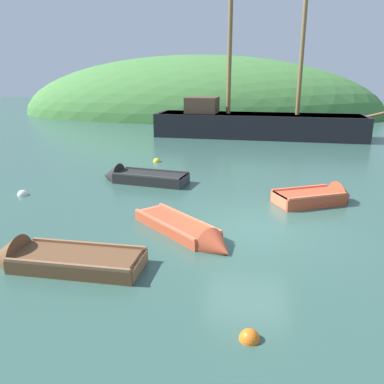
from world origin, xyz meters
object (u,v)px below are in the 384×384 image
object	(u,v)px
rowboat_outer_right	(319,198)
sailing_ship	(256,129)
buoy_orange	(249,339)
rowboat_near_dock	(189,234)
buoy_white	(23,195)
buoy_yellow	(157,162)
rowboat_far	(138,178)
rowboat_portside	(53,261)

from	to	relation	value
rowboat_outer_right	sailing_ship	bearing A→B (deg)	72.56
buoy_orange	rowboat_near_dock	bearing A→B (deg)	112.89
buoy_white	buoy_yellow	size ratio (longest dim) A/B	1.03
buoy_orange	rowboat_outer_right	bearing A→B (deg)	74.12
sailing_ship	rowboat_far	world-z (taller)	sailing_ship
rowboat_far	buoy_yellow	xyz separation A→B (m)	(-0.18, 3.89, -0.14)
rowboat_portside	rowboat_far	size ratio (longest dim) A/B	0.98
rowboat_portside	rowboat_far	xyz separation A→B (m)	(-0.16, 7.60, 0.03)
sailing_ship	buoy_orange	size ratio (longest dim) A/B	46.62
rowboat_portside	buoy_orange	xyz separation A→B (m)	(4.70, -2.01, -0.11)
sailing_ship	rowboat_near_dock	bearing A→B (deg)	-92.69
rowboat_portside	buoy_yellow	bearing A→B (deg)	-87.23
buoy_orange	buoy_yellow	bearing A→B (deg)	110.45
rowboat_near_dock	buoy_orange	distance (m)	4.60
rowboat_outer_right	rowboat_near_dock	bearing A→B (deg)	-163.93
rowboat_far	buoy_white	size ratio (longest dim) A/B	9.69
sailing_ship	rowboat_near_dock	distance (m)	18.41
rowboat_far	rowboat_outer_right	xyz separation A→B (m)	(7.12, -1.65, 0.00)
sailing_ship	buoy_yellow	distance (m)	10.34
buoy_white	buoy_yellow	bearing A→B (deg)	61.08
rowboat_far	buoy_yellow	bearing A→B (deg)	-77.85
sailing_ship	rowboat_portside	size ratio (longest dim) A/B	4.53
sailing_ship	rowboat_portside	world-z (taller)	sailing_ship
sailing_ship	buoy_white	size ratio (longest dim) A/B	43.17
rowboat_portside	buoy_yellow	xyz separation A→B (m)	(-0.34, 11.49, -0.11)
buoy_yellow	buoy_orange	bearing A→B (deg)	-69.55
sailing_ship	rowboat_near_dock	world-z (taller)	sailing_ship
sailing_ship	rowboat_far	xyz separation A→B (m)	(-4.77, -12.95, -0.45)
rowboat_outer_right	buoy_yellow	size ratio (longest dim) A/B	8.04
rowboat_far	rowboat_near_dock	distance (m)	6.19
rowboat_far	buoy_orange	size ratio (longest dim) A/B	10.46
rowboat_outer_right	rowboat_near_dock	xyz separation A→B (m)	(-4.05, -3.73, -0.06)
rowboat_portside	rowboat_near_dock	size ratio (longest dim) A/B	1.12
rowboat_portside	buoy_yellow	size ratio (longest dim) A/B	9.79
sailing_ship	buoy_white	world-z (taller)	sailing_ship
buoy_white	sailing_ship	bearing A→B (deg)	61.22
rowboat_far	buoy_yellow	size ratio (longest dim) A/B	9.96
rowboat_far	buoy_orange	bearing A→B (deg)	126.26
rowboat_far	rowboat_portside	bearing A→B (deg)	100.65
rowboat_far	sailing_ship	bearing A→B (deg)	-100.76
buoy_white	buoy_orange	distance (m)	11.12
rowboat_far	rowboat_near_dock	xyz separation A→B (m)	(3.07, -5.38, -0.06)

